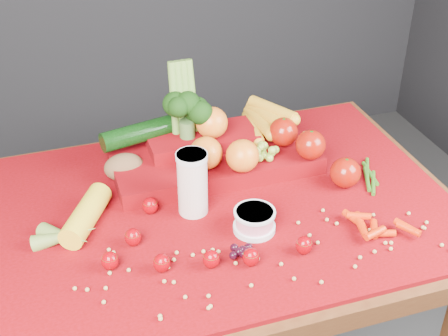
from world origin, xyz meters
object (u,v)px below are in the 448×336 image
object	(u,v)px
table	(227,238)
milk_glass	(192,181)
yogurt_bowl	(254,220)
produce_mound	(223,147)

from	to	relation	value
table	milk_glass	bearing A→B (deg)	-177.33
yogurt_bowl	produce_mound	world-z (taller)	produce_mound
produce_mound	milk_glass	bearing A→B (deg)	-128.50
table	produce_mound	distance (m)	0.23
yogurt_bowl	milk_glass	bearing A→B (deg)	135.08
table	yogurt_bowl	bearing A→B (deg)	-76.56
yogurt_bowl	produce_mound	xyz separation A→B (m)	(0.01, 0.27, 0.03)
yogurt_bowl	produce_mound	size ratio (longest dim) A/B	0.16
milk_glass	produce_mound	world-z (taller)	produce_mound
table	yogurt_bowl	world-z (taller)	yogurt_bowl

